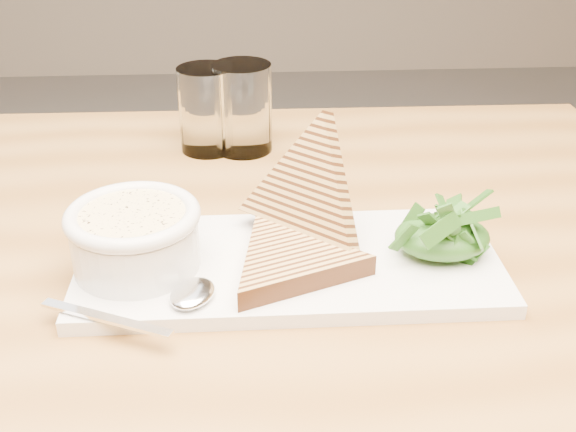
{
  "coord_description": "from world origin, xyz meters",
  "views": [
    {
      "loc": [
        0.04,
        -0.6,
        1.13
      ],
      "look_at": [
        0.07,
        0.01,
        0.8
      ],
      "focal_mm": 45.0,
      "sensor_mm": 36.0,
      "label": 1
    }
  ],
  "objects": [
    {
      "name": "sandwich_flat",
      "position": [
        0.07,
        -0.03,
        0.77
      ],
      "size": [
        0.21,
        0.21,
        0.02
      ],
      "primitive_type": null,
      "rotation": [
        0.0,
        0.0,
        0.39
      ],
      "color": "tan",
      "rests_on": "platter"
    },
    {
      "name": "table_leg_br",
      "position": [
        0.48,
        0.39,
        0.35
      ],
      "size": [
        0.06,
        0.06,
        0.71
      ],
      "primitive_type": "cylinder",
      "color": "olive",
      "rests_on": "ground"
    },
    {
      "name": "glass_near",
      "position": [
        -0.02,
        0.29,
        0.8
      ],
      "size": [
        0.07,
        0.07,
        0.11
      ],
      "primitive_type": "cylinder",
      "color": "white",
      "rests_on": "table_top"
    },
    {
      "name": "arugula_pile",
      "position": [
        0.22,
        -0.01,
        0.79
      ],
      "size": [
        0.11,
        0.1,
        0.05
      ],
      "primitive_type": null,
      "color": "#336C1D",
      "rests_on": "platter"
    },
    {
      "name": "spoon_bowl",
      "position": [
        -0.02,
        -0.07,
        0.77
      ],
      "size": [
        0.05,
        0.06,
        0.01
      ],
      "primitive_type": "ellipsoid",
      "rotation": [
        0.0,
        0.0,
        -0.43
      ],
      "color": "silver",
      "rests_on": "platter"
    },
    {
      "name": "glass_far",
      "position": [
        0.03,
        0.29,
        0.81
      ],
      "size": [
        0.08,
        0.08,
        0.12
      ],
      "primitive_type": "cylinder",
      "color": "white",
      "rests_on": "table_top"
    },
    {
      "name": "sandwich_lean",
      "position": [
        0.09,
        0.03,
        0.82
      ],
      "size": [
        0.22,
        0.21,
        0.18
      ],
      "primitive_type": null,
      "rotation": [
        1.15,
        0.0,
        -0.72
      ],
      "color": "tan",
      "rests_on": "sandwich_flat"
    },
    {
      "name": "soup_bowl",
      "position": [
        -0.07,
        -0.01,
        0.79
      ],
      "size": [
        0.12,
        0.12,
        0.05
      ],
      "primitive_type": "cylinder",
      "color": "white",
      "rests_on": "platter"
    },
    {
      "name": "bowl_rim",
      "position": [
        -0.07,
        -0.01,
        0.82
      ],
      "size": [
        0.13,
        0.13,
        0.01
      ],
      "primitive_type": "torus",
      "color": "white",
      "rests_on": "soup_bowl"
    },
    {
      "name": "platter",
      "position": [
        0.07,
        -0.01,
        0.76
      ],
      "size": [
        0.4,
        0.18,
        0.01
      ],
      "primitive_type": "cube",
      "rotation": [
        0.0,
        0.0,
        0.0
      ],
      "color": "white",
      "rests_on": "table_top"
    },
    {
      "name": "table_top",
      "position": [
        -0.07,
        0.04,
        0.73
      ],
      "size": [
        1.2,
        0.81,
        0.04
      ],
      "primitive_type": "cube",
      "rotation": [
        0.0,
        0.0,
        -0.01
      ],
      "color": "olive",
      "rests_on": "ground"
    },
    {
      "name": "salad_base",
      "position": [
        0.22,
        -0.01,
        0.78
      ],
      "size": [
        0.09,
        0.07,
        0.04
      ],
      "primitive_type": "ellipsoid",
      "color": "#163912",
      "rests_on": "platter"
    },
    {
      "name": "soup",
      "position": [
        -0.07,
        -0.01,
        0.82
      ],
      "size": [
        0.1,
        0.1,
        0.01
      ],
      "primitive_type": "cylinder",
      "color": "#F9DE96",
      "rests_on": "soup_bowl"
    },
    {
      "name": "spoon_handle",
      "position": [
        -0.09,
        -0.1,
        0.77
      ],
      "size": [
        0.12,
        0.06,
        0.0
      ],
      "primitive_type": "cube",
      "rotation": [
        0.0,
        0.0,
        -0.43
      ],
      "color": "silver",
      "rests_on": "platter"
    }
  ]
}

